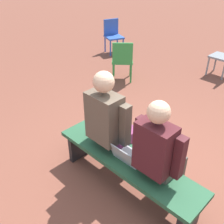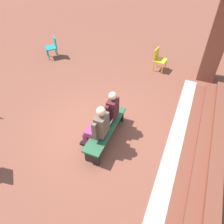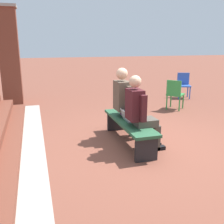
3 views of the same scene
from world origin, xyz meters
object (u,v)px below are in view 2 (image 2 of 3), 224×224
Objects in this scene: laptop at (107,126)px; plastic_chair_near_bench_right at (53,46)px; person_adult at (98,127)px; plastic_chair_near_bench_left at (159,58)px; bench at (106,130)px; person_student at (109,110)px.

laptop is 5.05m from plastic_chair_near_bench_right.
person_adult is 1.64× the size of plastic_chair_near_bench_left.
person_adult is 5.21m from plastic_chair_near_bench_right.
bench is at bearing -5.63° from plastic_chair_near_bench_left.
laptop is 0.38× the size of plastic_chair_near_bench_left.
laptop is 0.38× the size of plastic_chair_near_bench_right.
plastic_chair_near_bench_left is (-3.97, 0.39, 0.13)m from bench.
person_adult reaches higher than laptop.
laptop is (-0.33, 0.08, -0.23)m from person_adult.
person_adult is 4.31m from plastic_chair_near_bench_left.
plastic_chair_near_bench_right is (-2.94, -3.76, -0.23)m from person_student.
plastic_chair_near_bench_right is (-3.61, -3.75, -0.25)m from person_adult.
plastic_chair_near_bench_right is 1.00× the size of plastic_chair_near_bench_left.
laptop is at bearing 151.30° from bench.
person_adult is at bearing -0.31° from person_student.
plastic_chair_near_bench_left reaches higher than laptop.
person_adult is at bearing -12.82° from bench.
person_adult reaches higher than person_student.
person_adult reaches higher than plastic_chair_near_bench_right.
person_adult is at bearing 46.15° from plastic_chair_near_bench_right.
person_student is 4.12× the size of laptop.
bench is 1.30× the size of person_adult.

